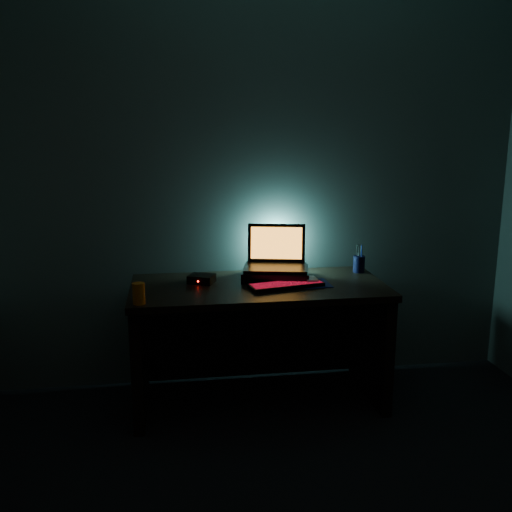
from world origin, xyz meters
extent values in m
cube|color=#4B5651|center=(0.00, 2.00, 1.25)|extent=(3.50, 0.00, 2.50)
cube|color=black|center=(0.00, 1.62, 0.73)|extent=(1.50, 0.70, 0.04)
cube|color=black|center=(-0.71, 1.62, 0.35)|extent=(0.06, 0.64, 0.71)
cube|color=black|center=(0.71, 1.62, 0.35)|extent=(0.06, 0.64, 0.71)
cube|color=black|center=(0.00, 1.95, 0.35)|extent=(1.38, 0.02, 0.65)
cube|color=black|center=(0.12, 1.74, 0.78)|extent=(0.45, 0.38, 0.06)
cube|color=black|center=(0.12, 1.74, 0.82)|extent=(0.43, 0.33, 0.02)
cube|color=black|center=(0.15, 1.86, 0.95)|extent=(0.36, 0.12, 0.24)
cube|color=orange|center=(0.15, 1.86, 0.95)|extent=(0.32, 0.10, 0.20)
cube|color=black|center=(0.15, 1.53, 0.76)|extent=(0.45, 0.22, 0.02)
cube|color=red|center=(0.15, 1.53, 0.78)|extent=(0.43, 0.20, 0.00)
cube|color=navy|center=(0.31, 1.58, 0.75)|extent=(0.23, 0.21, 0.00)
cube|color=gray|center=(0.31, 1.58, 0.77)|extent=(0.07, 0.11, 0.03)
cylinder|color=black|center=(0.68, 1.82, 0.80)|extent=(0.10, 0.10, 0.11)
cylinder|color=orange|center=(-0.68, 1.34, 0.81)|extent=(0.07, 0.07, 0.11)
cube|color=black|center=(-0.33, 1.71, 0.77)|extent=(0.18, 0.17, 0.05)
sphere|color=#FF0C07|center=(-0.36, 1.65, 0.77)|extent=(0.01, 0.01, 0.01)
camera|label=1|loc=(-0.49, -1.59, 1.66)|focal=40.00mm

